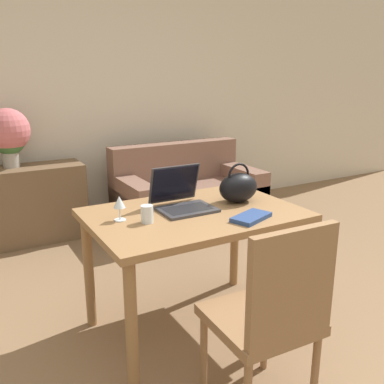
# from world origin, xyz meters

# --- Properties ---
(wall_back) EXTENTS (10.00, 0.06, 2.70)m
(wall_back) POSITION_xyz_m (0.00, 2.98, 1.35)
(wall_back) COLOR beige
(wall_back) RESTS_ON ground_plane
(dining_table) EXTENTS (1.21, 0.82, 0.76)m
(dining_table) POSITION_xyz_m (0.02, 0.64, 0.66)
(dining_table) COLOR olive
(dining_table) RESTS_ON ground_plane
(chair) EXTENTS (0.46, 0.46, 0.96)m
(chair) POSITION_xyz_m (-0.04, -0.13, 0.53)
(chair) COLOR olive
(chair) RESTS_ON ground_plane
(couch) EXTENTS (1.44, 0.82, 0.82)m
(couch) POSITION_xyz_m (0.90, 2.32, 0.29)
(couch) COLOR #7F5B4C
(couch) RESTS_ON ground_plane
(sideboard) EXTENTS (1.18, 0.40, 0.71)m
(sideboard) POSITION_xyz_m (-0.69, 2.65, 0.36)
(sideboard) COLOR brown
(sideboard) RESTS_ON ground_plane
(laptop) EXTENTS (0.32, 0.32, 0.24)m
(laptop) POSITION_xyz_m (-0.01, 0.75, 0.82)
(laptop) COLOR #38383D
(laptop) RESTS_ON dining_table
(drinking_glass) EXTENTS (0.07, 0.07, 0.10)m
(drinking_glass) POSITION_xyz_m (-0.29, 0.61, 0.81)
(drinking_glass) COLOR silver
(drinking_glass) RESTS_ON dining_table
(wine_glass) EXTENTS (0.06, 0.06, 0.14)m
(wine_glass) POSITION_xyz_m (-0.41, 0.71, 0.86)
(wine_glass) COLOR silver
(wine_glass) RESTS_ON dining_table
(handbag) EXTENTS (0.26, 0.18, 0.25)m
(handbag) POSITION_xyz_m (0.35, 0.68, 0.85)
(handbag) COLOR black
(handbag) RESTS_ON dining_table
(flower_vase) EXTENTS (0.39, 0.39, 0.53)m
(flower_vase) POSITION_xyz_m (-0.70, 2.70, 1.01)
(flower_vase) COLOR #9E998E
(flower_vase) RESTS_ON sideboard
(book) EXTENTS (0.27, 0.20, 0.02)m
(book) POSITION_xyz_m (0.23, 0.37, 0.77)
(book) COLOR navy
(book) RESTS_ON dining_table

